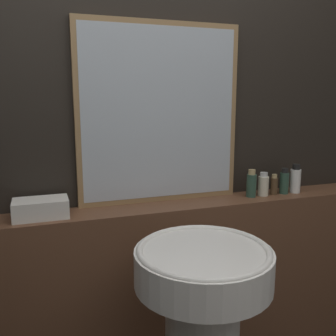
{
  "coord_description": "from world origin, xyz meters",
  "views": [
    {
      "loc": [
        -0.59,
        -0.35,
        1.42
      ],
      "look_at": [
        -0.07,
        1.18,
        1.1
      ],
      "focal_mm": 40.0,
      "sensor_mm": 36.0,
      "label": 1
    }
  ],
  "objects": [
    {
      "name": "wall_back",
      "position": [
        0.0,
        1.42,
        1.25
      ],
      "size": [
        8.0,
        0.06,
        2.5
      ],
      "color": "black",
      "rests_on": "ground_plane"
    },
    {
      "name": "vanity_counter",
      "position": [
        0.0,
        1.29,
        0.45
      ],
      "size": [
        2.45,
        0.21,
        0.9
      ],
      "color": "brown",
      "rests_on": "ground_plane"
    },
    {
      "name": "pedestal_sink",
      "position": [
        -0.07,
        0.79,
        0.55
      ],
      "size": [
        0.5,
        0.5,
        0.89
      ],
      "color": "white",
      "rests_on": "ground_plane"
    },
    {
      "name": "mirror",
      "position": [
        -0.04,
        1.37,
        1.33
      ],
      "size": [
        0.81,
        0.03,
        0.86
      ],
      "color": "#937047",
      "rests_on": "vanity_counter"
    },
    {
      "name": "towel_stack",
      "position": [
        -0.61,
        1.29,
        0.94
      ],
      "size": [
        0.23,
        0.14,
        0.08
      ],
      "color": "silver",
      "rests_on": "vanity_counter"
    },
    {
      "name": "shampoo_bottle",
      "position": [
        0.43,
        1.29,
        0.97
      ],
      "size": [
        0.05,
        0.05,
        0.14
      ],
      "color": "#2D4C3D",
      "rests_on": "vanity_counter"
    },
    {
      "name": "conditioner_bottle",
      "position": [
        0.5,
        1.29,
        0.96
      ],
      "size": [
        0.05,
        0.05,
        0.12
      ],
      "color": "beige",
      "rests_on": "vanity_counter"
    },
    {
      "name": "lotion_bottle",
      "position": [
        0.57,
        1.29,
        0.95
      ],
      "size": [
        0.04,
        0.04,
        0.11
      ],
      "color": "#4C3823",
      "rests_on": "vanity_counter"
    },
    {
      "name": "body_wash_bottle",
      "position": [
        0.63,
        1.29,
        0.96
      ],
      "size": [
        0.05,
        0.05,
        0.14
      ],
      "color": "#2D4C3D",
      "rests_on": "vanity_counter"
    },
    {
      "name": "hand_soap_bottle",
      "position": [
        0.7,
        1.29,
        0.97
      ],
      "size": [
        0.05,
        0.05,
        0.16
      ],
      "color": "white",
      "rests_on": "vanity_counter"
    }
  ]
}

